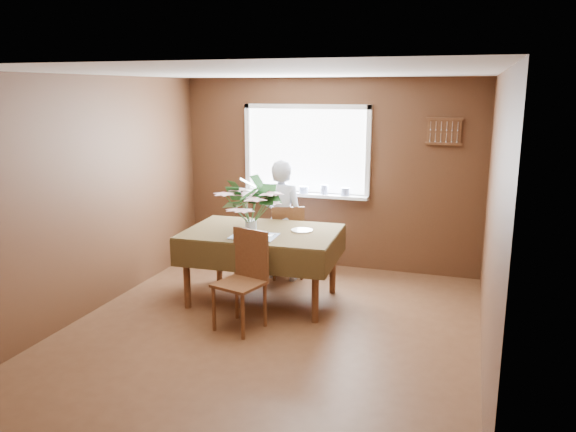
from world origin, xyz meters
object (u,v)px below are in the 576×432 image
(flower_bouquet, at_px, (251,202))
(chair_near, at_px, (244,275))
(seated_woman, at_px, (282,220))
(dining_table, at_px, (262,239))
(chair_far, at_px, (287,239))

(flower_bouquet, bearing_deg, chair_near, -75.88)
(seated_woman, distance_m, flower_bouquet, 1.08)
(seated_woman, bearing_deg, dining_table, 93.20)
(chair_far, height_order, flower_bouquet, flower_bouquet)
(dining_table, height_order, flower_bouquet, flower_bouquet)
(chair_near, xyz_separation_m, seated_woman, (-0.12, 1.49, 0.22))
(dining_table, distance_m, chair_near, 0.75)
(dining_table, bearing_deg, flower_bouquet, -103.52)
(chair_near, height_order, seated_woman, seated_woman)
(seated_woman, bearing_deg, flower_bouquet, 90.19)
(chair_far, bearing_deg, seated_woman, 15.60)
(chair_far, distance_m, flower_bouquet, 1.23)
(seated_woman, xyz_separation_m, flower_bouquet, (-0.01, -0.99, 0.41))
(chair_near, bearing_deg, seated_woman, 109.69)
(chair_far, xyz_separation_m, flower_bouquet, (-0.07, -1.04, 0.66))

